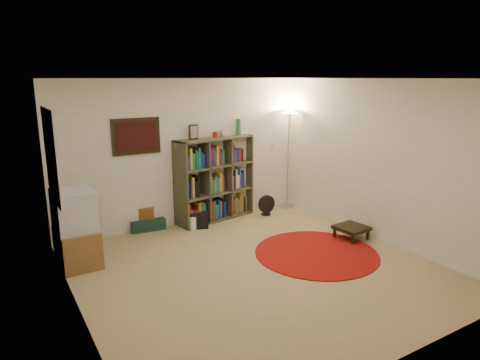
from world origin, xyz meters
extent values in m
cube|color=tan|center=(0.00, 0.00, -0.01)|extent=(4.50, 4.50, 0.02)
cube|color=white|center=(0.00, 0.00, 2.51)|extent=(4.50, 4.50, 0.02)
cube|color=silver|center=(0.00, 2.26, 1.25)|extent=(4.50, 0.02, 2.50)
cube|color=silver|center=(0.00, -2.26, 1.25)|extent=(4.50, 0.02, 2.50)
cube|color=silver|center=(-2.26, 0.00, 1.25)|extent=(0.02, 4.50, 2.50)
cube|color=silver|center=(2.26, 0.00, 1.25)|extent=(0.02, 4.50, 2.50)
cube|color=black|center=(-0.85, 2.23, 1.60)|extent=(0.78, 0.04, 0.58)
cube|color=#3E0C0D|center=(-0.85, 2.21, 1.60)|extent=(0.66, 0.01, 0.46)
cube|color=white|center=(-2.23, 1.30, 1.55)|extent=(0.03, 1.00, 1.20)
cube|color=beige|center=(1.85, 2.24, 1.20)|extent=(0.08, 0.01, 0.12)
cube|color=#45432E|center=(0.52, 2.17, 0.02)|extent=(1.54, 0.69, 0.03)
cube|color=#45432E|center=(0.52, 2.17, 1.47)|extent=(1.54, 0.69, 0.03)
cube|color=#45432E|center=(-0.20, 2.03, 0.75)|extent=(0.11, 0.42, 1.49)
cube|color=#45432E|center=(1.24, 2.30, 0.75)|extent=(0.11, 0.42, 1.49)
cube|color=#45432E|center=(0.48, 2.37, 0.75)|extent=(1.47, 0.29, 1.49)
cube|color=#45432E|center=(0.27, 2.12, 0.75)|extent=(0.11, 0.40, 1.43)
cube|color=#45432E|center=(0.76, 2.21, 0.75)|extent=(0.11, 0.40, 1.43)
cube|color=#45432E|center=(0.52, 2.17, 0.50)|extent=(1.48, 0.66, 0.03)
cube|color=#45432E|center=(0.52, 2.17, 0.99)|extent=(1.48, 0.66, 0.03)
cube|color=gold|center=(-0.15, 2.00, 0.20)|extent=(0.08, 0.18, 0.32)
cube|color=maroon|center=(-0.11, 2.01, 0.23)|extent=(0.07, 0.18, 0.38)
cube|color=#B56516|center=(-0.06, 2.02, 0.17)|extent=(0.07, 0.18, 0.26)
cube|color=#48165A|center=(-0.01, 2.02, 0.17)|extent=(0.07, 0.17, 0.26)
cube|color=#B56516|center=(0.03, 2.03, 0.16)|extent=(0.07, 0.17, 0.24)
cube|color=maroon|center=(0.06, 2.04, 0.20)|extent=(0.06, 0.17, 0.32)
cube|color=gold|center=(0.10, 2.05, 0.22)|extent=(0.07, 0.17, 0.37)
cube|color=#226B7C|center=(0.15, 2.05, 0.23)|extent=(0.07, 0.18, 0.38)
cube|color=#226B7C|center=(0.20, 2.06, 0.21)|extent=(0.07, 0.18, 0.35)
cube|color=#48165A|center=(-0.15, 2.00, 0.64)|extent=(0.08, 0.18, 0.24)
cube|color=black|center=(-0.10, 2.01, 0.65)|extent=(0.07, 0.18, 0.26)
cube|color=navy|center=(-0.06, 2.02, 0.67)|extent=(0.07, 0.17, 0.31)
cube|color=gold|center=(-0.02, 2.02, 0.70)|extent=(0.07, 0.18, 0.36)
cube|color=black|center=(0.03, 2.03, 0.66)|extent=(0.08, 0.18, 0.27)
cube|color=black|center=(0.08, 2.04, 0.70)|extent=(0.08, 0.18, 0.37)
cube|color=#167133|center=(-0.15, 2.00, 1.15)|extent=(0.08, 0.18, 0.30)
cube|color=navy|center=(-0.10, 2.01, 1.12)|extent=(0.08, 0.18, 0.24)
cube|color=gold|center=(-0.05, 2.02, 1.18)|extent=(0.07, 0.18, 0.37)
cube|color=#167133|center=(0.00, 2.03, 1.14)|extent=(0.08, 0.18, 0.28)
cube|color=navy|center=(0.05, 2.04, 1.17)|extent=(0.06, 0.17, 0.34)
cube|color=#167133|center=(0.08, 2.04, 1.15)|extent=(0.06, 0.17, 0.31)
cube|color=#167133|center=(0.12, 2.05, 1.18)|extent=(0.08, 0.18, 0.36)
cube|color=navy|center=(0.16, 2.06, 1.15)|extent=(0.06, 0.17, 0.29)
cube|color=navy|center=(0.20, 2.06, 1.12)|extent=(0.08, 0.18, 0.25)
cube|color=maroon|center=(0.33, 2.09, 0.22)|extent=(0.07, 0.18, 0.36)
cube|color=maroon|center=(0.38, 2.10, 0.20)|extent=(0.07, 0.18, 0.33)
cube|color=#167133|center=(0.43, 2.11, 0.21)|extent=(0.08, 0.18, 0.34)
cube|color=#226B7C|center=(0.48, 2.12, 0.17)|extent=(0.07, 0.18, 0.26)
cube|color=navy|center=(0.53, 2.12, 0.21)|extent=(0.08, 0.18, 0.34)
cube|color=olive|center=(0.57, 2.13, 0.19)|extent=(0.06, 0.17, 0.31)
cube|color=black|center=(0.60, 2.14, 0.21)|extent=(0.07, 0.17, 0.34)
cube|color=navy|center=(0.65, 2.15, 0.18)|extent=(0.08, 0.18, 0.29)
cube|color=#48165A|center=(0.33, 2.09, 0.65)|extent=(0.06, 0.17, 0.26)
cube|color=#226B7C|center=(0.36, 2.09, 0.67)|extent=(0.07, 0.17, 0.31)
cube|color=#167133|center=(0.40, 2.10, 0.64)|extent=(0.07, 0.17, 0.24)
cube|color=olive|center=(0.44, 2.11, 0.66)|extent=(0.06, 0.17, 0.28)
cube|color=#226B7C|center=(0.47, 2.11, 0.67)|extent=(0.06, 0.17, 0.31)
cube|color=#226B7C|center=(0.52, 2.12, 0.64)|extent=(0.08, 0.18, 0.25)
cube|color=gold|center=(0.56, 2.13, 0.69)|extent=(0.06, 0.17, 0.34)
cube|color=#B56516|center=(0.60, 2.14, 0.68)|extent=(0.07, 0.17, 0.33)
cube|color=#48165A|center=(0.63, 2.14, 0.65)|extent=(0.06, 0.17, 0.27)
cube|color=#226B7C|center=(0.33, 2.09, 1.13)|extent=(0.06, 0.17, 0.26)
cube|color=#48165A|center=(0.37, 2.09, 1.18)|extent=(0.07, 0.18, 0.35)
cube|color=#48165A|center=(0.42, 2.10, 1.17)|extent=(0.08, 0.18, 0.34)
cube|color=#167133|center=(0.47, 2.11, 1.14)|extent=(0.07, 0.18, 0.28)
cube|color=gold|center=(0.50, 2.12, 1.18)|extent=(0.06, 0.17, 0.36)
cube|color=maroon|center=(0.54, 2.13, 1.16)|extent=(0.06, 0.17, 0.32)
cube|color=#48165A|center=(0.58, 2.13, 1.13)|extent=(0.07, 0.17, 0.26)
cube|color=#167133|center=(0.62, 2.14, 1.14)|extent=(0.08, 0.18, 0.28)
cube|color=#48165A|center=(0.82, 2.18, 0.22)|extent=(0.07, 0.17, 0.36)
cube|color=maroon|center=(0.86, 2.19, 0.18)|extent=(0.07, 0.17, 0.28)
cube|color=olive|center=(0.90, 2.19, 0.20)|extent=(0.06, 0.17, 0.32)
cube|color=#B56516|center=(0.94, 2.20, 0.18)|extent=(0.08, 0.18, 0.29)
cube|color=#226B7C|center=(0.99, 2.21, 0.16)|extent=(0.08, 0.18, 0.25)
cube|color=#B56516|center=(1.04, 2.22, 0.21)|extent=(0.07, 0.17, 0.35)
cube|color=olive|center=(1.08, 2.23, 0.19)|extent=(0.07, 0.17, 0.30)
cube|color=black|center=(1.12, 2.23, 0.15)|extent=(0.07, 0.17, 0.24)
cube|color=olive|center=(1.16, 2.24, 0.17)|extent=(0.06, 0.17, 0.28)
cube|color=#48165A|center=(0.82, 2.18, 0.64)|extent=(0.06, 0.17, 0.24)
cube|color=olive|center=(0.85, 2.18, 0.64)|extent=(0.06, 0.17, 0.25)
cube|color=black|center=(0.89, 2.19, 0.69)|extent=(0.07, 0.17, 0.34)
cube|color=beige|center=(0.93, 2.20, 0.70)|extent=(0.07, 0.17, 0.37)
cube|color=beige|center=(0.98, 2.21, 0.64)|extent=(0.07, 0.18, 0.24)
cube|color=#226B7C|center=(1.02, 2.22, 0.71)|extent=(0.06, 0.17, 0.38)
cube|color=#48165A|center=(1.06, 2.22, 0.66)|extent=(0.07, 0.17, 0.28)
cube|color=navy|center=(1.10, 2.23, 0.68)|extent=(0.06, 0.17, 0.32)
cube|color=#226B7C|center=(0.83, 2.18, 1.18)|extent=(0.08, 0.18, 0.37)
cube|color=#48165A|center=(0.87, 2.19, 1.17)|extent=(0.06, 0.17, 0.34)
cube|color=#226B7C|center=(0.90, 2.19, 1.12)|extent=(0.06, 0.17, 0.24)
cube|color=navy|center=(0.94, 2.20, 1.13)|extent=(0.06, 0.17, 0.26)
cube|color=navy|center=(0.97, 2.21, 1.12)|extent=(0.06, 0.17, 0.25)
cube|color=maroon|center=(1.02, 2.22, 1.12)|extent=(0.08, 0.18, 0.25)
cube|color=black|center=(1.07, 2.22, 1.12)|extent=(0.07, 0.17, 0.25)
cube|color=black|center=(0.10, 2.11, 1.62)|extent=(0.18, 0.05, 0.26)
cube|color=gray|center=(0.10, 2.09, 1.62)|extent=(0.14, 0.04, 0.20)
cylinder|color=maroon|center=(0.54, 2.17, 1.54)|extent=(0.10, 0.10, 0.10)
cylinder|color=silver|center=(0.71, 2.20, 1.55)|extent=(0.09, 0.09, 0.12)
cylinder|color=#328347|center=(1.05, 2.22, 1.64)|extent=(0.10, 0.10, 0.30)
cylinder|color=#328347|center=(1.14, 2.31, 1.64)|extent=(0.10, 0.10, 0.30)
cylinder|color=silver|center=(2.08, 2.07, 0.02)|extent=(0.39, 0.39, 0.03)
cylinder|color=silver|center=(2.08, 2.07, 0.93)|extent=(0.03, 0.03, 1.79)
cone|color=silver|center=(2.08, 2.07, 1.85)|extent=(0.47, 0.47, 0.14)
cylinder|color=#FFD88C|center=(2.08, 2.07, 1.86)|extent=(0.38, 0.38, 0.02)
cylinder|color=black|center=(1.43, 1.87, 0.01)|extent=(0.18, 0.18, 0.03)
cylinder|color=black|center=(1.43, 1.87, 0.10)|extent=(0.04, 0.04, 0.14)
cylinder|color=black|center=(1.43, 1.85, 0.22)|extent=(0.33, 0.07, 0.33)
cube|color=brown|center=(-2.01, 1.41, 0.25)|extent=(0.53, 0.74, 0.50)
cube|color=silver|center=(-2.01, 1.41, 0.78)|extent=(0.52, 0.62, 0.55)
cube|color=black|center=(-1.76, 1.42, 0.78)|extent=(0.04, 0.52, 0.46)
cube|color=black|center=(-1.75, 1.42, 0.78)|extent=(0.03, 0.46, 0.40)
cube|color=#123227|center=(-0.73, 2.30, 0.09)|extent=(0.60, 0.42, 0.18)
cube|color=brown|center=(-0.76, 2.34, 0.28)|extent=(0.41, 0.35, 0.20)
cube|color=black|center=(0.04, 1.94, 0.12)|extent=(0.44, 0.40, 0.25)
cylinder|color=white|center=(-0.08, 1.84, 0.12)|extent=(0.12, 0.12, 0.23)
cylinder|color=maroon|center=(1.04, -0.01, 0.01)|extent=(1.80, 1.80, 0.02)
cube|color=black|center=(1.91, 0.16, 0.18)|extent=(0.50, 0.50, 0.05)
cube|color=black|center=(1.75, -0.04, 0.08)|extent=(0.04, 0.04, 0.16)
cube|color=black|center=(2.11, 0.00, 0.08)|extent=(0.04, 0.04, 0.16)
cube|color=black|center=(1.71, 0.32, 0.08)|extent=(0.04, 0.04, 0.16)
cube|color=black|center=(2.07, 0.36, 0.08)|extent=(0.04, 0.04, 0.16)
camera|label=1|loc=(-2.93, -4.43, 2.51)|focal=32.00mm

